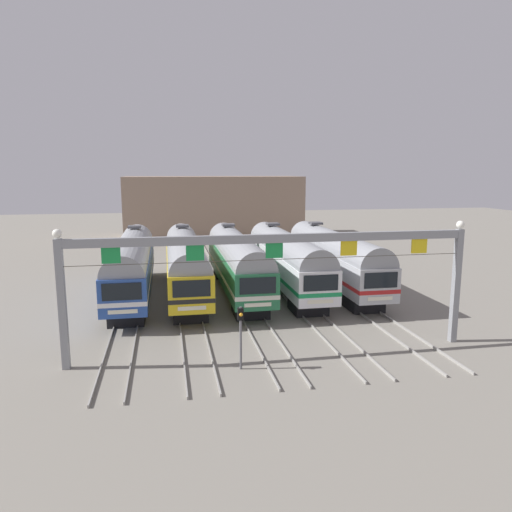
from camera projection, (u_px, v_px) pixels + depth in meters
name	position (u px, v px, depth m)	size (l,w,h in m)	color
ground_plane	(237.00, 292.00, 38.84)	(160.00, 160.00, 0.00)	gray
track_bed	(215.00, 256.00, 55.28)	(17.77, 70.00, 0.15)	gray
commuter_train_blue	(132.00, 263.00, 36.89)	(2.88, 18.06, 5.05)	#284C9E
commuter_train_yellow	(185.00, 262.00, 37.63)	(2.88, 18.06, 5.05)	gold
commuter_train_green	(237.00, 260.00, 38.37)	(2.88, 18.06, 5.05)	#236B42
commuter_train_white	(286.00, 258.00, 39.11)	(2.88, 18.06, 5.05)	white
commuter_train_stainless	(334.00, 257.00, 39.85)	(2.88, 18.06, 5.05)	#B2B5BA
catenary_gantry	(274.00, 258.00, 24.86)	(21.50, 0.44, 6.97)	gray
yard_signal_mast	(241.00, 326.00, 23.40)	(0.28, 0.35, 3.18)	#59595E
maintenance_building	(213.00, 207.00, 72.12)	(25.74, 10.00, 8.94)	gray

